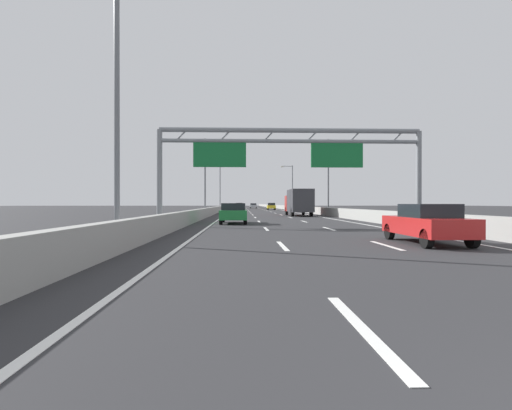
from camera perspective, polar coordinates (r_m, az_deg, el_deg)
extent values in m
plane|color=#2D2D30|center=(101.17, -0.30, -0.56)|extent=(260.00, 260.00, 0.00)
cube|color=white|center=(5.04, 14.92, -16.64)|extent=(0.16, 3.00, 0.01)
cube|color=white|center=(13.76, 3.81, -5.84)|extent=(0.16, 3.00, 0.01)
cube|color=white|center=(22.70, 1.46, -3.43)|extent=(0.16, 3.00, 0.01)
cube|color=white|center=(31.68, 0.44, -2.38)|extent=(0.16, 3.00, 0.01)
cube|color=white|center=(40.66, -0.13, -1.79)|extent=(0.16, 3.00, 0.01)
cube|color=white|center=(49.65, -0.49, -1.42)|extent=(0.16, 3.00, 0.01)
cube|color=white|center=(58.65, -0.74, -1.16)|extent=(0.16, 3.00, 0.01)
cube|color=white|center=(67.64, -0.92, -0.97)|extent=(0.16, 3.00, 0.01)
cube|color=white|center=(76.64, -1.06, -0.82)|extent=(0.16, 3.00, 0.01)
cube|color=white|center=(85.64, -1.18, -0.71)|extent=(0.16, 3.00, 0.01)
cube|color=white|center=(94.63, -1.27, -0.62)|extent=(0.16, 3.00, 0.01)
cube|color=white|center=(103.63, -1.34, -0.54)|extent=(0.16, 3.00, 0.01)
cube|color=white|center=(112.63, -1.40, -0.47)|extent=(0.16, 3.00, 0.01)
cube|color=white|center=(121.63, -1.46, -0.42)|extent=(0.16, 3.00, 0.01)
cube|color=white|center=(130.63, -1.50, -0.37)|extent=(0.16, 3.00, 0.01)
cube|color=white|center=(139.63, -1.54, -0.33)|extent=(0.16, 3.00, 0.01)
cube|color=white|center=(148.62, -1.58, -0.29)|extent=(0.16, 3.00, 0.01)
cube|color=white|center=(157.62, -1.61, -0.26)|extent=(0.16, 3.00, 0.01)
cube|color=white|center=(14.58, 18.10, -5.51)|extent=(0.16, 3.00, 0.01)
cube|color=white|center=(23.21, 10.38, -3.35)|extent=(0.16, 3.00, 0.01)
cube|color=white|center=(32.04, 6.89, -2.35)|extent=(0.16, 3.00, 0.01)
cube|color=white|center=(40.95, 4.92, -1.78)|extent=(0.16, 3.00, 0.01)
cube|color=white|center=(49.89, 3.65, -1.41)|extent=(0.16, 3.00, 0.01)
cube|color=white|center=(58.84, 2.77, -1.16)|extent=(0.16, 3.00, 0.01)
cube|color=white|center=(67.81, 2.12, -0.97)|extent=(0.16, 3.00, 0.01)
cube|color=white|center=(76.79, 1.62, -0.82)|extent=(0.16, 3.00, 0.01)
cube|color=white|center=(85.77, 1.23, -0.71)|extent=(0.16, 3.00, 0.01)
cube|color=white|center=(94.76, 0.91, -0.62)|extent=(0.16, 3.00, 0.01)
cube|color=white|center=(103.74, 0.65, -0.54)|extent=(0.16, 3.00, 0.01)
cube|color=white|center=(112.73, 0.43, -0.47)|extent=(0.16, 3.00, 0.01)
cube|color=white|center=(121.72, 0.24, -0.42)|extent=(0.16, 3.00, 0.01)
cube|color=white|center=(130.72, 0.08, -0.37)|extent=(0.16, 3.00, 0.01)
cube|color=white|center=(139.71, -0.07, -0.33)|extent=(0.16, 3.00, 0.01)
cube|color=white|center=(148.70, -0.19, -0.29)|extent=(0.16, 3.00, 0.01)
cube|color=white|center=(157.70, -0.30, -0.26)|extent=(0.16, 3.00, 0.01)
cube|color=white|center=(89.15, -3.43, -0.67)|extent=(0.16, 176.00, 0.01)
cube|color=white|center=(89.52, 3.30, -0.67)|extent=(0.16, 176.00, 0.01)
cube|color=#9E9E99|center=(111.18, -4.02, -0.24)|extent=(0.45, 220.00, 0.95)
cube|color=#9E9E99|center=(111.57, 3.08, -0.24)|extent=(0.45, 220.00, 0.95)
cylinder|color=gray|center=(26.44, -13.60, 3.79)|extent=(0.36, 0.36, 6.20)
cylinder|color=gray|center=(28.43, 22.19, 3.54)|extent=(0.36, 0.36, 6.20)
cylinder|color=gray|center=(26.49, 4.97, 10.55)|extent=(16.93, 0.32, 0.32)
cylinder|color=gray|center=(26.37, 4.97, 9.06)|extent=(16.93, 0.26, 0.26)
cylinder|color=gray|center=(26.51, -10.58, 9.77)|extent=(0.74, 0.10, 0.74)
cylinder|color=gray|center=(26.25, -4.38, 9.87)|extent=(0.74, 0.10, 0.74)
cylinder|color=gray|center=(26.29, 1.87, 9.86)|extent=(0.74, 0.10, 0.74)
cylinder|color=gray|center=(26.64, 8.03, 9.73)|extent=(0.74, 0.10, 0.74)
cylinder|color=gray|center=(27.27, 13.95, 9.50)|extent=(0.74, 0.10, 0.74)
cylinder|color=gray|center=(28.17, 19.55, 9.20)|extent=(0.74, 0.10, 0.74)
cube|color=#146B33|center=(26.09, -5.19, 7.16)|extent=(3.40, 0.12, 1.60)
cube|color=#146B33|center=(26.79, 11.46, 6.97)|extent=(3.40, 0.12, 1.60)
cylinder|color=slate|center=(15.61, -19.23, 12.38)|extent=(0.20, 0.20, 9.50)
cylinder|color=slate|center=(50.03, -7.28, 4.03)|extent=(0.20, 0.20, 9.50)
cylinder|color=slate|center=(50.45, -6.02, 9.25)|extent=(2.20, 0.12, 0.12)
cube|color=#F2EAC6|center=(50.38, -4.76, 9.15)|extent=(0.56, 0.28, 0.20)
cylinder|color=slate|center=(51.01, 10.26, 3.95)|extent=(0.20, 0.20, 9.50)
cylinder|color=slate|center=(51.29, 9.05, 9.10)|extent=(2.20, 0.12, 0.12)
cube|color=#F2EAC6|center=(51.07, 7.83, 9.03)|extent=(0.56, 0.28, 0.20)
cylinder|color=slate|center=(85.03, -5.15, 2.48)|extent=(0.20, 0.20, 9.50)
cylinder|color=slate|center=(85.28, -4.41, 5.57)|extent=(2.20, 0.12, 0.12)
cube|color=#F2EAC6|center=(85.23, -3.67, 5.51)|extent=(0.56, 0.28, 0.20)
cylinder|color=slate|center=(85.61, 5.21, 2.46)|extent=(0.20, 0.20, 9.50)
cylinder|color=slate|center=(85.78, 4.48, 5.54)|extent=(2.20, 0.12, 0.12)
cube|color=#F2EAC6|center=(85.65, 3.74, 5.48)|extent=(0.56, 0.28, 0.20)
cube|color=red|center=(15.88, 23.11, -2.75)|extent=(1.73, 4.35, 0.64)
cube|color=black|center=(15.68, 23.42, -0.74)|extent=(1.52, 1.95, 0.48)
cylinder|color=black|center=(17.10, 18.49, -3.60)|extent=(0.22, 0.64, 0.64)
cylinder|color=black|center=(17.69, 23.07, -3.48)|extent=(0.22, 0.64, 0.64)
cylinder|color=black|center=(14.11, 23.16, -4.43)|extent=(0.22, 0.64, 0.64)
cylinder|color=black|center=(14.82, 28.45, -4.22)|extent=(0.22, 0.64, 0.64)
cube|color=orange|center=(99.41, -2.40, -0.19)|extent=(1.79, 4.48, 0.69)
cube|color=black|center=(99.71, -2.40, 0.16)|extent=(1.58, 2.10, 0.52)
cylinder|color=black|center=(101.11, -2.84, -0.38)|extent=(0.22, 0.64, 0.64)
cylinder|color=black|center=(101.10, -1.95, -0.38)|extent=(0.22, 0.64, 0.64)
cylinder|color=black|center=(97.74, -2.87, -0.40)|extent=(0.22, 0.64, 0.64)
cylinder|color=black|center=(97.73, -1.94, -0.40)|extent=(0.22, 0.64, 0.64)
cube|color=#A8ADB2|center=(113.36, -0.38, -0.14)|extent=(1.89, 4.55, 0.67)
cube|color=black|center=(113.49, -0.39, 0.14)|extent=(1.66, 1.95, 0.43)
cylinder|color=black|center=(115.07, -0.83, -0.30)|extent=(0.22, 0.64, 0.64)
cylinder|color=black|center=(115.12, 0.00, -0.30)|extent=(0.22, 0.64, 0.64)
cylinder|color=black|center=(111.62, -0.79, -0.32)|extent=(0.22, 0.64, 0.64)
cylinder|color=black|center=(111.67, 0.07, -0.32)|extent=(0.22, 0.64, 0.64)
cube|color=#1E7A38|center=(28.97, -3.21, -1.36)|extent=(1.88, 4.63, 0.65)
cube|color=black|center=(28.44, -3.23, -0.24)|extent=(1.65, 2.02, 0.50)
cylinder|color=black|center=(30.77, -4.70, -1.87)|extent=(0.22, 0.64, 0.64)
cylinder|color=black|center=(30.74, -1.60, -1.88)|extent=(0.22, 0.64, 0.64)
cylinder|color=black|center=(27.25, -5.03, -2.15)|extent=(0.22, 0.64, 0.64)
cylinder|color=black|center=(27.22, -1.54, -2.15)|extent=(0.22, 0.64, 0.64)
cube|color=yellow|center=(89.09, 2.18, -0.26)|extent=(1.74, 4.20, 0.66)
cube|color=black|center=(88.51, 2.21, 0.13)|extent=(1.53, 1.70, 0.54)
cylinder|color=black|center=(90.59, 1.63, -0.46)|extent=(0.22, 0.64, 0.64)
cylinder|color=black|center=(90.70, 2.59, -0.46)|extent=(0.22, 0.64, 0.64)
cylinder|color=black|center=(87.49, 1.76, -0.48)|extent=(0.22, 0.64, 0.64)
cylinder|color=black|center=(87.61, 2.76, -0.48)|extent=(0.22, 0.64, 0.64)
cube|color=#B21E19|center=(49.68, 5.60, 0.23)|extent=(2.37, 2.22, 1.92)
cube|color=#333338|center=(45.66, 6.29, 0.62)|extent=(2.37, 5.52, 2.54)
cylinder|color=black|center=(49.77, 4.38, -0.87)|extent=(0.28, 0.96, 0.96)
cylinder|color=black|center=(50.06, 6.76, -0.87)|extent=(0.28, 0.96, 0.96)
cylinder|color=black|center=(44.18, 5.20, -1.02)|extent=(0.28, 0.96, 0.96)
cylinder|color=black|center=(44.49, 7.88, -1.01)|extent=(0.28, 0.96, 0.96)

